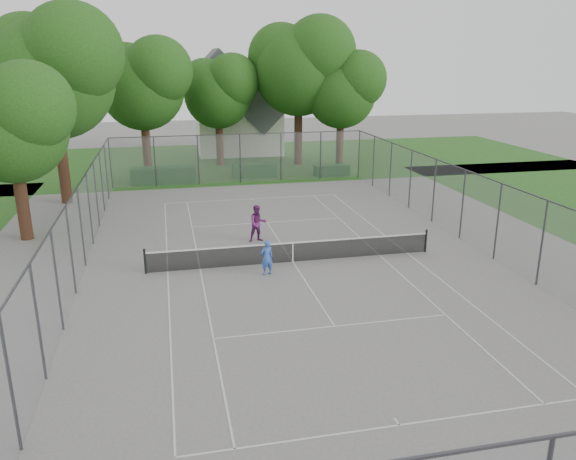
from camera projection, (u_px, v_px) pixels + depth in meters
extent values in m
plane|color=slate|center=(293.00, 262.00, 25.06)|extent=(120.00, 120.00, 0.00)
cube|color=#1F4C15|center=(227.00, 161.00, 49.31)|extent=(60.00, 20.00, 0.00)
cube|color=beige|center=(399.00, 425.00, 13.97)|extent=(10.97, 0.06, 0.01)
cube|color=beige|center=(252.00, 199.00, 36.15)|extent=(10.97, 0.06, 0.01)
cube|color=beige|center=(168.00, 272.00, 23.93)|extent=(0.06, 23.77, 0.01)
cube|color=beige|center=(407.00, 253.00, 26.19)|extent=(0.06, 23.77, 0.01)
cube|color=beige|center=(200.00, 269.00, 24.21)|extent=(0.06, 23.77, 0.01)
cube|color=beige|center=(380.00, 255.00, 25.90)|extent=(0.06, 23.77, 0.01)
cube|color=beige|center=(335.00, 326.00, 19.09)|extent=(8.23, 0.06, 0.01)
cube|color=beige|center=(267.00, 222.00, 31.03)|extent=(8.23, 0.06, 0.01)
cube|color=beige|center=(293.00, 262.00, 25.06)|extent=(0.06, 12.80, 0.01)
cube|color=beige|center=(397.00, 421.00, 14.11)|extent=(0.06, 0.30, 0.01)
cube|color=beige|center=(252.00, 199.00, 36.01)|extent=(0.06, 0.30, 0.01)
cylinder|color=black|center=(145.00, 261.00, 23.59)|extent=(0.10, 0.10, 1.10)
cylinder|color=black|center=(426.00, 241.00, 26.21)|extent=(0.10, 0.10, 1.10)
cube|color=black|center=(293.00, 253.00, 24.93)|extent=(12.67, 0.01, 0.86)
cube|color=silver|center=(293.00, 243.00, 24.79)|extent=(12.77, 0.03, 0.06)
cube|color=silver|center=(293.00, 253.00, 24.93)|extent=(0.05, 0.02, 0.88)
cylinder|color=#38383D|center=(110.00, 163.00, 38.55)|extent=(0.08, 0.08, 3.50)
cylinder|color=#38383D|center=(359.00, 154.00, 42.25)|extent=(0.08, 0.08, 3.50)
cube|color=slate|center=(240.00, 159.00, 40.40)|extent=(18.00, 0.02, 3.50)
cube|color=slate|center=(76.00, 238.00, 22.70)|extent=(0.02, 34.00, 3.50)
cube|color=slate|center=(479.00, 213.00, 26.39)|extent=(0.02, 34.00, 3.50)
cube|color=#38383D|center=(553.00, 437.00, 8.17)|extent=(18.00, 0.05, 0.05)
cube|color=#38383D|center=(240.00, 134.00, 39.88)|extent=(18.00, 0.05, 0.05)
cube|color=#38383D|center=(71.00, 196.00, 22.18)|extent=(0.05, 34.00, 0.05)
cube|color=#38383D|center=(483.00, 176.00, 25.87)|extent=(0.05, 34.00, 0.05)
cylinder|color=#341D13|center=(147.00, 147.00, 42.75)|extent=(0.63, 0.63, 4.38)
sphere|color=#173E10|center=(142.00, 88.00, 41.45)|extent=(6.23, 6.23, 6.23)
sphere|color=#173E10|center=(158.00, 71.00, 40.47)|extent=(4.98, 4.98, 4.98)
sphere|color=#173E10|center=(126.00, 75.00, 41.68)|extent=(4.67, 4.67, 4.67)
cylinder|color=#341D13|center=(220.00, 142.00, 47.03)|extent=(0.61, 0.61, 3.87)
sphere|color=#173E10|center=(218.00, 95.00, 45.88)|extent=(5.51, 5.51, 5.51)
sphere|color=#173E10|center=(232.00, 81.00, 45.01)|extent=(4.41, 4.41, 4.41)
sphere|color=#173E10|center=(205.00, 84.00, 46.08)|extent=(4.13, 4.13, 4.13)
cylinder|color=#341D13|center=(298.00, 134.00, 47.14)|extent=(0.67, 0.67, 5.11)
sphere|color=#173E10|center=(299.00, 71.00, 45.63)|extent=(7.27, 7.27, 7.27)
sphere|color=#173E10|center=(320.00, 52.00, 44.48)|extent=(5.81, 5.81, 5.81)
sphere|color=#173E10|center=(281.00, 57.00, 45.90)|extent=(5.45, 5.45, 5.45)
cylinder|color=#341D13|center=(340.00, 142.00, 46.43)|extent=(0.62, 0.62, 3.97)
sphere|color=#173E10|center=(341.00, 93.00, 45.25)|extent=(5.64, 5.64, 5.64)
sphere|color=#173E10|center=(358.00, 79.00, 44.36)|extent=(4.51, 4.51, 4.51)
sphere|color=#173E10|center=(327.00, 82.00, 45.46)|extent=(4.23, 4.23, 4.23)
cylinder|color=#341D13|center=(63.00, 163.00, 34.55)|extent=(0.66, 0.66, 5.05)
sphere|color=#173E10|center=(53.00, 78.00, 33.06)|extent=(7.18, 7.18, 7.18)
sphere|color=#173E10|center=(73.00, 53.00, 31.93)|extent=(5.74, 5.74, 5.74)
sphere|color=#173E10|center=(31.00, 59.00, 33.32)|extent=(5.38, 5.38, 5.38)
cylinder|color=#341D13|center=(22.00, 203.00, 27.72)|extent=(0.60, 0.60, 3.70)
sphere|color=#173E10|center=(12.00, 128.00, 26.62)|extent=(5.26, 5.26, 5.26)
sphere|color=#173E10|center=(29.00, 106.00, 25.79)|extent=(4.21, 4.21, 4.21)
cube|color=#154116|center=(163.00, 175.00, 40.61)|extent=(4.59, 1.38, 1.15)
cube|color=#154116|center=(254.00, 170.00, 42.57)|extent=(3.31, 0.95, 1.04)
cube|color=#154116|center=(332.00, 170.00, 43.19)|extent=(2.70, 0.99, 0.81)
cube|color=silver|center=(238.00, 122.00, 52.63)|extent=(7.62, 5.71, 5.71)
cube|color=#4F4F54|center=(238.00, 91.00, 51.78)|extent=(7.54, 5.90, 7.54)
imported|color=blue|center=(267.00, 257.00, 23.43)|extent=(0.62, 0.49, 1.51)
imported|color=#6D2466|center=(258.00, 223.00, 27.65)|extent=(0.97, 0.79, 1.84)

